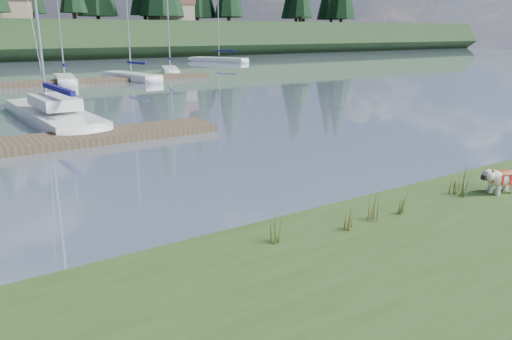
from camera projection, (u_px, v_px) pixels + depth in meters
ground at (13, 87)px, 34.93m from camera, size 200.00×200.00×0.00m
bulldog at (502, 177)px, 10.92m from camera, size 0.98×0.52×0.57m
sailboat_main at (48, 111)px, 21.92m from camera, size 2.38×10.26×14.52m
dock_far at (43, 83)px, 35.96m from camera, size 26.00×2.20×0.30m
sailboat_bg_2 at (64, 78)px, 37.62m from camera, size 2.29×6.53×9.81m
sailboat_bg_3 at (127, 76)px, 40.03m from camera, size 2.81×7.72×11.18m
sailboat_bg_4 at (170, 70)px, 45.97m from camera, size 3.46×6.51×9.72m
sailboat_bg_5 at (214, 59)px, 62.92m from camera, size 5.31×8.53×12.29m
weed_0 at (350, 217)px, 8.95m from camera, size 0.17×0.14×0.53m
weed_1 at (374, 208)px, 9.37m from camera, size 0.17×0.14×0.55m
weed_2 at (467, 182)px, 10.69m from camera, size 0.17×0.14×0.76m
weed_3 at (276, 228)px, 8.40m from camera, size 0.17×0.14×0.61m
weed_4 at (404, 203)px, 9.71m from camera, size 0.17×0.14×0.51m
weed_5 at (453, 183)px, 10.90m from camera, size 0.17×0.14×0.56m
mud_lip at (281, 232)px, 9.59m from camera, size 60.00×0.50×0.14m
house_1 at (5, 4)px, 69.01m from camera, size 6.30×5.30×4.65m
house_2 at (171, 8)px, 80.23m from camera, size 6.30×5.30×4.65m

